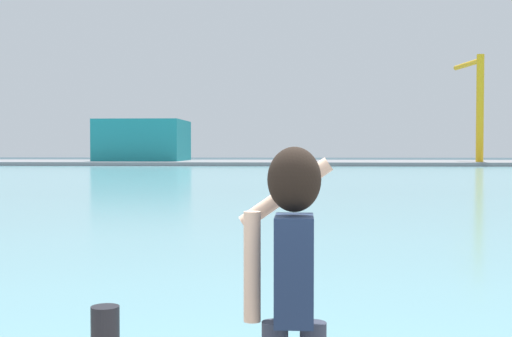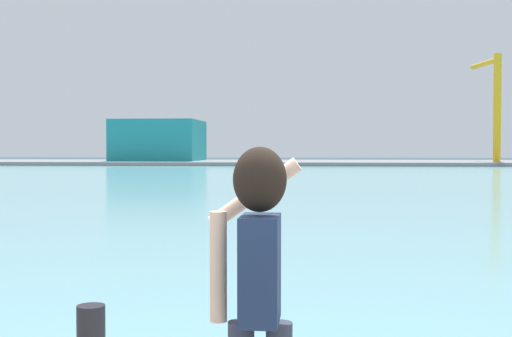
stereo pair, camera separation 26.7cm
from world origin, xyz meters
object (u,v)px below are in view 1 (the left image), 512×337
(person_photographer, at_px, (292,275))
(harbor_bollard, at_px, (105,332))
(warehouse_left, at_px, (144,140))
(port_crane, at_px, (477,98))

(person_photographer, relative_size, harbor_bollard, 4.13)
(person_photographer, xyz_separation_m, harbor_bollard, (-1.56, 1.91, -0.85))
(person_photographer, xyz_separation_m, warehouse_left, (-22.34, 93.56, 1.78))
(harbor_bollard, relative_size, port_crane, 0.03)
(person_photographer, bearing_deg, port_crane, -14.93)
(person_photographer, relative_size, port_crane, 0.12)
(port_crane, bearing_deg, warehouse_left, 173.56)
(warehouse_left, bearing_deg, person_photographer, -76.57)
(harbor_bollard, distance_m, port_crane, 90.59)
(harbor_bollard, bearing_deg, person_photographer, -50.91)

